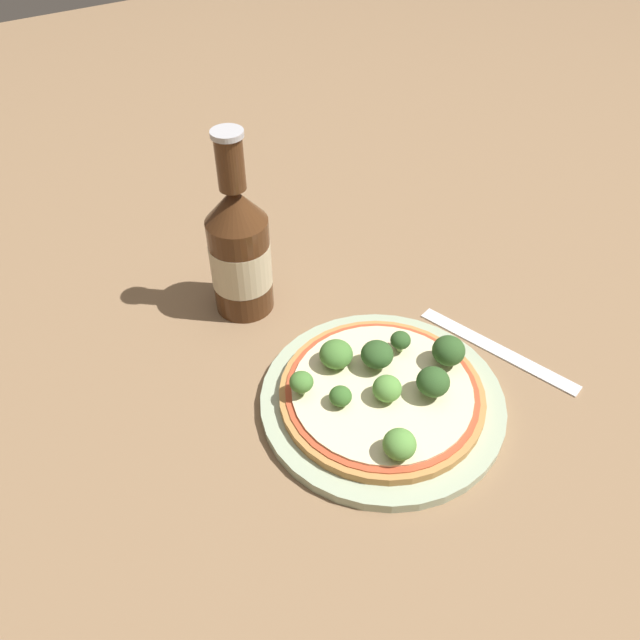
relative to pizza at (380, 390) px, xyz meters
The scene contains 14 objects.
ground_plane 0.02m from the pizza, 166.09° to the right, with size 3.00×3.00×0.00m, color #846647.
plate 0.01m from the pizza, 30.23° to the right, with size 0.26×0.26×0.01m.
pizza is the anchor object (origin of this frame).
broccoli_floret_0 0.09m from the pizza, 115.93° to the right, with size 0.03×0.03×0.03m.
broccoli_floret_1 0.05m from the pizza, behind, with size 0.02×0.02×0.02m.
broccoli_floret_2 0.04m from the pizza, 61.23° to the left, with size 0.03×0.03×0.03m.
broccoli_floret_3 0.06m from the pizza, 30.72° to the left, with size 0.02×0.02×0.03m.
broccoli_floret_4 0.08m from the pizza, 153.02° to the left, with size 0.02×0.02×0.03m.
broccoli_floret_5 0.06m from the pizza, 46.15° to the right, with size 0.03×0.03×0.03m.
broccoli_floret_6 0.06m from the pizza, 111.65° to the left, with size 0.04×0.04×0.03m.
broccoli_floret_7 0.03m from the pizza, 105.75° to the right, with size 0.03×0.03×0.03m.
broccoli_floret_8 0.08m from the pizza, ahead, with size 0.03×0.03×0.03m.
beer_bottle 0.23m from the pizza, 101.10° to the left, with size 0.07×0.07×0.23m.
fork 0.16m from the pizza, ahead, with size 0.07×0.19×0.00m.
Camera 1 is at (-0.27, -0.32, 0.52)m, focal length 35.00 mm.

